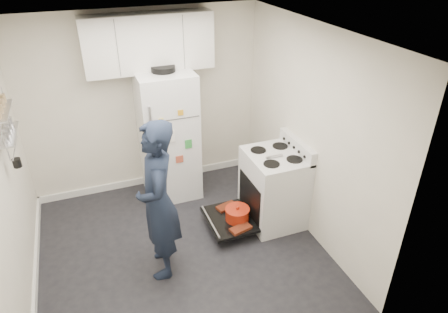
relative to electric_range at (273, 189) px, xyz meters
name	(u,v)px	position (x,y,z in m)	size (l,w,h in m)	color
room	(171,160)	(-1.29, -0.12, 0.74)	(3.21, 3.21, 2.51)	black
electric_range	(273,189)	(0.00, 0.00, 0.00)	(0.66, 0.76, 1.10)	silver
open_oven_door	(233,217)	(-0.55, -0.02, -0.27)	(0.55, 0.70, 0.23)	black
refrigerator	(168,135)	(-1.05, 1.10, 0.43)	(0.72, 0.74, 1.84)	silver
upper_cabinets	(149,43)	(-1.16, 1.28, 1.63)	(1.60, 0.33, 0.70)	silver
wall_shelf_rack	(6,123)	(-2.78, 0.34, 1.21)	(0.14, 0.60, 0.61)	#B2B2B7
person	(158,202)	(-1.51, -0.36, 0.42)	(0.65, 0.43, 1.78)	#161E31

